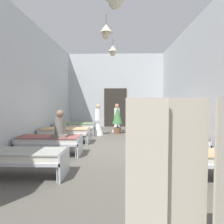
{
  "coord_description": "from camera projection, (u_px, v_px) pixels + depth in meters",
  "views": [
    {
      "loc": [
        0.24,
        -7.52,
        1.68
      ],
      "look_at": [
        0.0,
        -0.19,
        1.27
      ],
      "focal_mm": 35.32,
      "sensor_mm": 36.0,
      "label": 1
    }
  ],
  "objects": [
    {
      "name": "bed_right_row_3",
      "position": [
        154.0,
        126.0,
        10.37
      ],
      "size": [
        1.9,
        0.84,
        0.57
      ],
      "color": "#B7BCC1",
      "rests_on": "ground"
    },
    {
      "name": "bed_left_row_2",
      "position": [
        65.0,
        132.0,
        8.59
      ],
      "size": [
        1.9,
        0.84,
        0.57
      ],
      "color": "#B7BCC1",
      "rests_on": "ground"
    },
    {
      "name": "nurse_near_aisle",
      "position": [
        117.0,
        122.0,
        11.53
      ],
      "size": [
        0.52,
        0.52,
        1.49
      ],
      "rotation": [
        0.0,
        0.0,
        2.2
      ],
      "color": "white",
      "rests_on": "ground"
    },
    {
      "name": "bed_left_row_1",
      "position": [
        50.0,
        141.0,
        6.69
      ],
      "size": [
        1.9,
        0.84,
        0.57
      ],
      "color": "#B7BCC1",
      "rests_on": "ground"
    },
    {
      "name": "bed_right_row_2",
      "position": [
        162.0,
        132.0,
        8.47
      ],
      "size": [
        1.9,
        0.84,
        0.57
      ],
      "color": "#B7BCC1",
      "rests_on": "ground"
    },
    {
      "name": "bed_left_row_0",
      "position": [
        22.0,
        157.0,
        4.8
      ],
      "size": [
        1.9,
        0.84,
        0.57
      ],
      "color": "#B7BCC1",
      "rests_on": "ground"
    },
    {
      "name": "patient_seated_primary",
      "position": [
        163.0,
        127.0,
        6.53
      ],
      "size": [
        0.44,
        0.44,
        0.8
      ],
      "color": "#515B70",
      "rests_on": "bed_right_row_1"
    },
    {
      "name": "bed_right_row_1",
      "position": [
        174.0,
        141.0,
        6.57
      ],
      "size": [
        1.9,
        0.84,
        0.57
      ],
      "color": "#B7BCC1",
      "rests_on": "ground"
    },
    {
      "name": "privacy_screen",
      "position": [
        188.0,
        182.0,
        2.21
      ],
      "size": [
        1.25,
        0.18,
        1.7
      ],
      "rotation": [
        0.0,
        0.0,
        0.07
      ],
      "color": "#BCB29E",
      "rests_on": "ground"
    },
    {
      "name": "patient_seated_secondary",
      "position": [
        60.0,
        127.0,
        6.59
      ],
      "size": [
        0.44,
        0.44,
        0.8
      ],
      "color": "slate",
      "rests_on": "bed_left_row_1"
    },
    {
      "name": "potted_plant",
      "position": [
        117.0,
        118.0,
        10.98
      ],
      "size": [
        0.51,
        0.51,
        1.34
      ],
      "color": "brown",
      "rests_on": "ground"
    },
    {
      "name": "room_shell",
      "position": [
        113.0,
        85.0,
        8.78
      ],
      "size": [
        6.26,
        12.8,
        4.55
      ],
      "color": "silver",
      "rests_on": "ground"
    },
    {
      "name": "bed_left_row_3",
      "position": [
        75.0,
        126.0,
        10.49
      ],
      "size": [
        1.9,
        0.84,
        0.57
      ],
      "color": "#B7BCC1",
      "rests_on": "ground"
    },
    {
      "name": "ground_plane",
      "position": [
        112.0,
        150.0,
        7.61
      ],
      "size": [
        6.46,
        13.2,
        0.1
      ],
      "primitive_type": "cube",
      "color": "#59544C"
    },
    {
      "name": "nurse_mid_aisle",
      "position": [
        98.0,
        124.0,
        10.49
      ],
      "size": [
        0.52,
        0.52,
        1.49
      ],
      "rotation": [
        0.0,
        0.0,
        6.01
      ],
      "color": "white",
      "rests_on": "ground"
    },
    {
      "name": "bed_right_row_0",
      "position": [
        196.0,
        158.0,
        4.68
      ],
      "size": [
        1.9,
        0.84,
        0.57
      ],
      "color": "#B7BCC1",
      "rests_on": "ground"
    }
  ]
}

